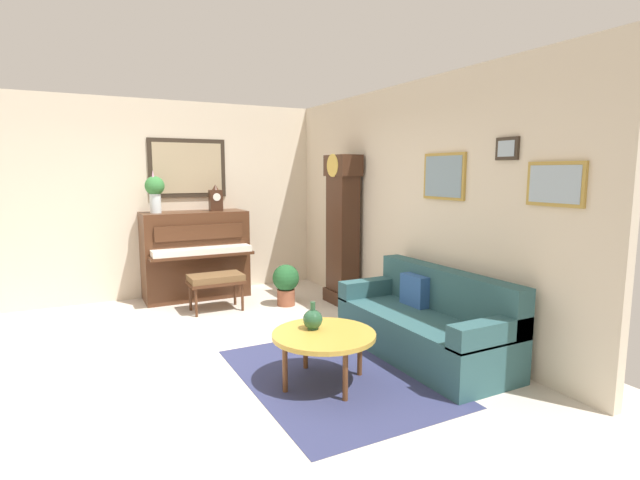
# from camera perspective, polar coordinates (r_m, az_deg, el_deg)

# --- Properties ---
(ground_plane) EXTENTS (6.40, 6.00, 0.10)m
(ground_plane) POSITION_cam_1_polar(r_m,az_deg,el_deg) (5.10, -13.21, -13.39)
(ground_plane) COLOR beige
(wall_left) EXTENTS (0.13, 4.90, 2.80)m
(wall_left) POSITION_cam_1_polar(r_m,az_deg,el_deg) (7.32, -18.57, 4.61)
(wall_left) COLOR beige
(wall_left) RESTS_ON ground_plane
(wall_back) EXTENTS (5.30, 0.13, 2.80)m
(wall_back) POSITION_cam_1_polar(r_m,az_deg,el_deg) (5.81, 9.96, 4.06)
(wall_back) COLOR beige
(wall_back) RESTS_ON ground_plane
(area_rug) EXTENTS (2.10, 1.50, 0.01)m
(area_rug) POSITION_cam_1_polar(r_m,az_deg,el_deg) (4.44, 1.73, -15.77)
(area_rug) COLOR navy
(area_rug) RESTS_ON ground_plane
(piano) EXTENTS (0.87, 1.44, 1.24)m
(piano) POSITION_cam_1_polar(r_m,az_deg,el_deg) (7.12, -14.47, -1.66)
(piano) COLOR #4C2B19
(piano) RESTS_ON ground_plane
(piano_bench) EXTENTS (0.42, 0.70, 0.48)m
(piano_bench) POSITION_cam_1_polar(r_m,az_deg,el_deg) (6.42, -12.20, -4.65)
(piano_bench) COLOR #4C2B19
(piano_bench) RESTS_ON ground_plane
(grandfather_clock) EXTENTS (0.52, 0.34, 2.03)m
(grandfather_clock) POSITION_cam_1_polar(r_m,az_deg,el_deg) (6.57, 2.67, 0.77)
(grandfather_clock) COLOR #3D2316
(grandfather_clock) RESTS_ON ground_plane
(couch) EXTENTS (1.90, 0.80, 0.84)m
(couch) POSITION_cam_1_polar(r_m,az_deg,el_deg) (4.92, 12.42, -9.69)
(couch) COLOR #2D565B
(couch) RESTS_ON ground_plane
(coffee_table) EXTENTS (0.88, 0.88, 0.45)m
(coffee_table) POSITION_cam_1_polar(r_m,az_deg,el_deg) (4.16, 0.47, -11.30)
(coffee_table) COLOR gold
(coffee_table) RESTS_ON ground_plane
(mantel_clock) EXTENTS (0.13, 0.18, 0.38)m
(mantel_clock) POSITION_cam_1_polar(r_m,az_deg,el_deg) (7.11, -12.22, 4.77)
(mantel_clock) COLOR #3D2316
(mantel_clock) RESTS_ON piano
(flower_vase) EXTENTS (0.26, 0.26, 0.58)m
(flower_vase) POSITION_cam_1_polar(r_m,az_deg,el_deg) (6.93, -18.93, 5.62)
(flower_vase) COLOR silver
(flower_vase) RESTS_ON piano
(green_jug) EXTENTS (0.17, 0.17, 0.24)m
(green_jug) POSITION_cam_1_polar(r_m,az_deg,el_deg) (4.22, -0.86, -9.33)
(green_jug) COLOR #234C33
(green_jug) RESTS_ON coffee_table
(potted_plant) EXTENTS (0.36, 0.36, 0.56)m
(potted_plant) POSITION_cam_1_polar(r_m,az_deg,el_deg) (6.55, -4.05, -4.97)
(potted_plant) COLOR #935138
(potted_plant) RESTS_ON ground_plane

